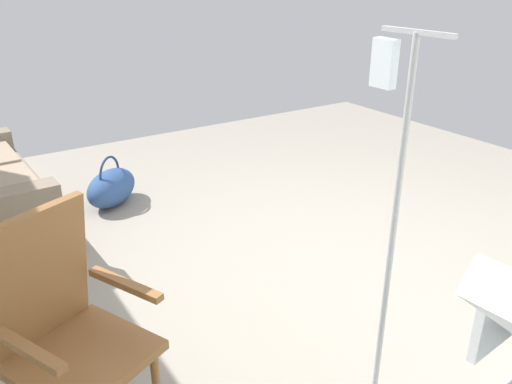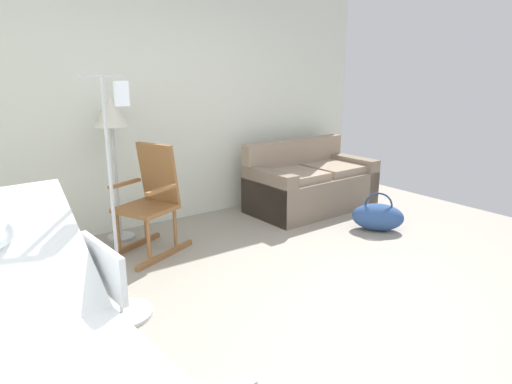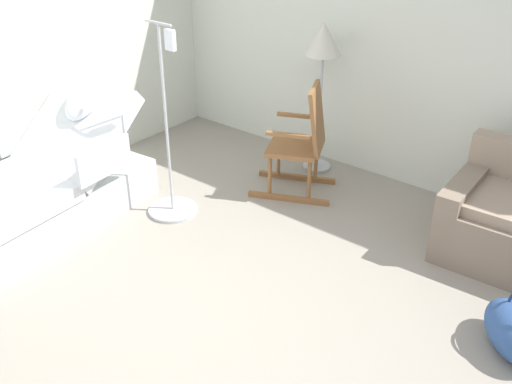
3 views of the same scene
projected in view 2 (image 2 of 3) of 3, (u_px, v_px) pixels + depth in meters
ground_plane at (323, 306)px, 3.40m from camera, size 6.66×6.66×0.00m
back_wall at (167, 104)px, 5.08m from camera, size 5.53×0.10×2.70m
hospital_bed at (31, 379)px, 2.11m from camera, size 1.13×2.13×1.18m
couch at (310, 185)px, 5.73m from camera, size 1.63×0.91×0.85m
rocking_chair at (151, 201)px, 4.32m from camera, size 0.89×0.74×1.05m
floor_lamp at (112, 121)px, 4.45m from camera, size 0.34×0.34×1.48m
duffel_bag at (378, 217)px, 4.98m from camera, size 0.61×0.63×0.43m
iv_pole at (121, 284)px, 3.21m from camera, size 0.44×0.44×1.69m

